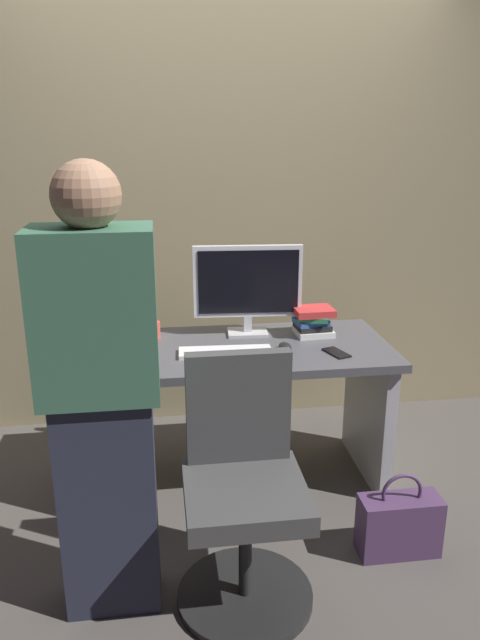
% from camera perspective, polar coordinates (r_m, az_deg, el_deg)
% --- Properties ---
extents(ground_plane, '(9.00, 9.00, 0.00)m').
position_cam_1_polar(ground_plane, '(3.22, -0.13, -14.71)').
color(ground_plane, '#4C4742').
extents(wall_back, '(6.40, 0.10, 3.00)m').
position_cam_1_polar(wall_back, '(3.53, -1.95, 14.00)').
color(wall_back, '#8C7F5B').
rests_on(wall_back, ground).
extents(desk, '(1.46, 0.68, 0.72)m').
position_cam_1_polar(desk, '(2.98, -0.13, -6.50)').
color(desk, '#4C4C51').
rests_on(desk, ground).
extents(office_chair, '(0.52, 0.52, 0.94)m').
position_cam_1_polar(office_chair, '(2.34, 0.30, -16.06)').
color(office_chair, black).
rests_on(office_chair, ground).
extents(person_at_desk, '(0.40, 0.24, 1.64)m').
position_cam_1_polar(person_at_desk, '(2.14, -12.94, -7.25)').
color(person_at_desk, '#262838').
rests_on(person_at_desk, ground).
extents(monitor, '(0.54, 0.15, 0.46)m').
position_cam_1_polar(monitor, '(3.00, 0.75, 3.30)').
color(monitor, silver).
rests_on(monitor, desk).
extents(keyboard, '(0.44, 0.15, 0.02)m').
position_cam_1_polar(keyboard, '(2.80, -1.39, -3.04)').
color(keyboard, white).
rests_on(keyboard, desk).
extents(mouse, '(0.06, 0.10, 0.03)m').
position_cam_1_polar(mouse, '(2.85, 4.27, -2.55)').
color(mouse, black).
rests_on(mouse, desk).
extents(cup_near_keyboard, '(0.08, 0.08, 0.10)m').
position_cam_1_polar(cup_near_keyboard, '(2.79, -9.88, -2.52)').
color(cup_near_keyboard, '#3372B2').
rests_on(cup_near_keyboard, desk).
extents(cup_by_monitor, '(0.07, 0.07, 0.09)m').
position_cam_1_polar(cup_by_monitor, '(3.03, -8.20, -0.94)').
color(cup_by_monitor, '#D84C3F').
rests_on(cup_by_monitor, desk).
extents(book_stack, '(0.20, 0.17, 0.14)m').
position_cam_1_polar(book_stack, '(3.06, 6.88, -0.12)').
color(book_stack, white).
rests_on(book_stack, desk).
extents(cell_phone, '(0.11, 0.16, 0.01)m').
position_cam_1_polar(cell_phone, '(2.85, 9.09, -3.07)').
color(cell_phone, black).
rests_on(cell_phone, desk).
extents(handbag, '(0.34, 0.14, 0.38)m').
position_cam_1_polar(handbag, '(2.76, 14.78, -18.13)').
color(handbag, '#4C3356').
rests_on(handbag, ground).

